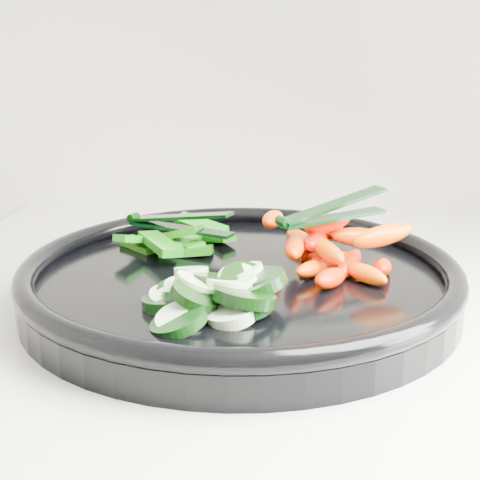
# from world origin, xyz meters

# --- Properties ---
(veggie_tray) EXTENTS (0.47, 0.47, 0.04)m
(veggie_tray) POSITION_xyz_m (-0.68, 1.66, 0.95)
(veggie_tray) COLOR black
(veggie_tray) RESTS_ON counter
(cucumber_pile) EXTENTS (0.12, 0.12, 0.04)m
(cucumber_pile) POSITION_xyz_m (-0.70, 1.59, 0.96)
(cucumber_pile) COLOR black
(cucumber_pile) RESTS_ON veggie_tray
(carrot_pile) EXTENTS (0.14, 0.17, 0.05)m
(carrot_pile) POSITION_xyz_m (-0.61, 1.69, 0.97)
(carrot_pile) COLOR red
(carrot_pile) RESTS_ON veggie_tray
(pepper_pile) EXTENTS (0.11, 0.12, 0.03)m
(pepper_pile) POSITION_xyz_m (-0.75, 1.73, 0.96)
(pepper_pile) COLOR #196D0A
(pepper_pile) RESTS_ON veggie_tray
(tong_carrot) EXTENTS (0.10, 0.08, 0.02)m
(tong_carrot) POSITION_xyz_m (-0.61, 1.69, 1.00)
(tong_carrot) COLOR black
(tong_carrot) RESTS_ON carrot_pile
(tong_pepper) EXTENTS (0.11, 0.06, 0.02)m
(tong_pepper) POSITION_xyz_m (-0.75, 1.73, 0.98)
(tong_pepper) COLOR black
(tong_pepper) RESTS_ON pepper_pile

